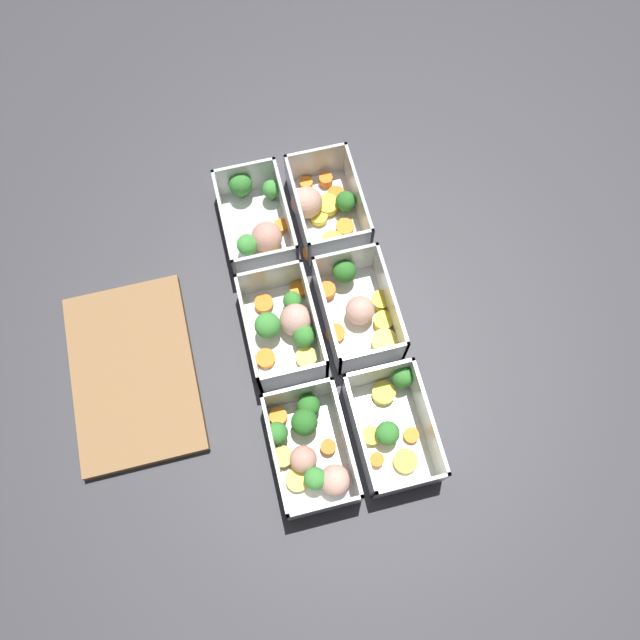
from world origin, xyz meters
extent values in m
plane|color=#38383D|center=(0.00, 0.00, 0.00)|extent=(4.00, 4.00, 0.00)
cube|color=white|center=(-0.19, -0.06, 0.00)|extent=(0.17, 0.10, 0.00)
cube|color=white|center=(-0.19, -0.11, 0.04)|extent=(0.17, 0.01, 0.07)
cube|color=white|center=(-0.19, -0.01, 0.04)|extent=(0.17, 0.01, 0.07)
cube|color=white|center=(-0.27, -0.06, 0.04)|extent=(0.01, 0.10, 0.07)
cube|color=white|center=(-0.11, -0.06, 0.04)|extent=(0.01, 0.10, 0.07)
cylinder|color=yellow|center=(-0.23, -0.07, 0.01)|extent=(0.05, 0.05, 0.01)
cylinder|color=yellow|center=(-0.19, -0.03, 0.01)|extent=(0.04, 0.04, 0.01)
cylinder|color=#49883F|center=(-0.19, -0.05, 0.01)|extent=(0.01, 0.01, 0.01)
sphere|color=#388433|center=(-0.19, -0.05, 0.03)|extent=(0.03, 0.03, 0.03)
cylinder|color=orange|center=(-0.20, -0.09, 0.01)|extent=(0.03, 0.03, 0.01)
cylinder|color=orange|center=(-0.22, -0.03, 0.01)|extent=(0.02, 0.02, 0.01)
cylinder|color=yellow|center=(-0.13, -0.06, 0.01)|extent=(0.05, 0.05, 0.01)
cylinder|color=#49883F|center=(-0.12, -0.09, 0.01)|extent=(0.01, 0.01, 0.02)
sphere|color=#388433|center=(-0.12, -0.09, 0.03)|extent=(0.03, 0.03, 0.03)
cube|color=white|center=(0.00, -0.06, 0.00)|extent=(0.17, 0.10, 0.00)
cube|color=white|center=(0.00, -0.11, 0.04)|extent=(0.17, 0.01, 0.07)
cube|color=white|center=(0.00, -0.01, 0.04)|extent=(0.17, 0.01, 0.07)
cube|color=white|center=(-0.08, -0.06, 0.04)|extent=(0.01, 0.10, 0.07)
cube|color=white|center=(0.08, -0.06, 0.04)|extent=(0.01, 0.10, 0.07)
sphere|color=#D19E8C|center=(0.00, -0.06, 0.03)|extent=(0.05, 0.05, 0.05)
cylinder|color=#407A37|center=(0.07, -0.06, 0.01)|extent=(0.01, 0.01, 0.01)
sphere|color=#2D7228|center=(0.07, -0.06, 0.03)|extent=(0.04, 0.04, 0.04)
cylinder|color=orange|center=(0.05, -0.02, 0.01)|extent=(0.03, 0.03, 0.02)
cylinder|color=orange|center=(-0.02, -0.02, 0.01)|extent=(0.04, 0.04, 0.01)
cylinder|color=#DBC647|center=(-0.05, -0.09, 0.01)|extent=(0.05, 0.05, 0.02)
cylinder|color=yellow|center=(0.01, -0.10, 0.01)|extent=(0.04, 0.04, 0.02)
cylinder|color=yellow|center=(-0.02, -0.10, 0.01)|extent=(0.04, 0.04, 0.02)
cube|color=white|center=(0.19, -0.06, 0.00)|extent=(0.17, 0.10, 0.00)
cube|color=white|center=(0.19, -0.11, 0.04)|extent=(0.17, 0.01, 0.07)
cube|color=white|center=(0.19, -0.01, 0.04)|extent=(0.17, 0.01, 0.07)
cube|color=white|center=(0.11, -0.06, 0.04)|extent=(0.01, 0.10, 0.07)
cube|color=white|center=(0.27, -0.06, 0.04)|extent=(0.01, 0.10, 0.07)
cylinder|color=yellow|center=(0.18, -0.04, 0.01)|extent=(0.03, 0.03, 0.01)
cylinder|color=orange|center=(0.12, -0.02, 0.01)|extent=(0.04, 0.04, 0.01)
cylinder|color=orange|center=(0.15, -0.08, 0.01)|extent=(0.04, 0.04, 0.01)
cylinder|color=#407A37|center=(0.19, -0.09, 0.01)|extent=(0.01, 0.01, 0.01)
sphere|color=#2D7228|center=(0.19, -0.09, 0.03)|extent=(0.03, 0.03, 0.03)
cylinder|color=orange|center=(0.25, -0.07, 0.01)|extent=(0.03, 0.03, 0.02)
sphere|color=#D19E8C|center=(0.20, -0.03, 0.03)|extent=(0.05, 0.05, 0.05)
cylinder|color=orange|center=(0.22, -0.08, 0.01)|extent=(0.04, 0.04, 0.01)
cylinder|color=yellow|center=(0.20, -0.06, 0.01)|extent=(0.05, 0.05, 0.02)
cylinder|color=orange|center=(0.25, -0.04, 0.01)|extent=(0.03, 0.03, 0.01)
cylinder|color=yellow|center=(0.13, -0.05, 0.01)|extent=(0.04, 0.04, 0.02)
cube|color=white|center=(-0.19, 0.06, 0.00)|extent=(0.17, 0.10, 0.00)
cube|color=white|center=(-0.19, 0.01, 0.04)|extent=(0.17, 0.01, 0.07)
cube|color=white|center=(-0.19, 0.11, 0.04)|extent=(0.17, 0.01, 0.07)
cube|color=white|center=(-0.27, 0.06, 0.04)|extent=(0.01, 0.10, 0.07)
cube|color=white|center=(-0.11, 0.06, 0.04)|extent=(0.01, 0.10, 0.07)
cylinder|color=#DBC647|center=(-0.22, 0.09, 0.01)|extent=(0.05, 0.05, 0.01)
sphere|color=tan|center=(-0.20, 0.07, 0.02)|extent=(0.05, 0.05, 0.04)
cylinder|color=#519448|center=(-0.23, 0.06, 0.01)|extent=(0.01, 0.01, 0.02)
sphere|color=#42933D|center=(-0.23, 0.06, 0.03)|extent=(0.03, 0.03, 0.03)
cylinder|color=orange|center=(-0.13, 0.09, 0.01)|extent=(0.04, 0.04, 0.02)
cylinder|color=#DBC647|center=(-0.18, 0.10, 0.01)|extent=(0.04, 0.04, 0.01)
sphere|color=#D19E8C|center=(-0.23, 0.04, 0.03)|extent=(0.06, 0.06, 0.04)
cylinder|color=#49883F|center=(-0.15, 0.10, 0.01)|extent=(0.01, 0.01, 0.01)
sphere|color=#388433|center=(-0.15, 0.10, 0.03)|extent=(0.03, 0.03, 0.03)
cylinder|color=#407A37|center=(-0.15, 0.06, 0.01)|extent=(0.01, 0.01, 0.02)
sphere|color=#2D7228|center=(-0.15, 0.06, 0.03)|extent=(0.04, 0.04, 0.04)
cylinder|color=#407A37|center=(-0.12, 0.05, 0.01)|extent=(0.01, 0.01, 0.01)
sphere|color=#2D7228|center=(-0.12, 0.05, 0.03)|extent=(0.03, 0.03, 0.03)
cylinder|color=orange|center=(-0.19, 0.03, 0.01)|extent=(0.03, 0.03, 0.01)
cube|color=white|center=(0.00, 0.06, 0.00)|extent=(0.17, 0.10, 0.00)
cube|color=white|center=(0.00, 0.01, 0.04)|extent=(0.17, 0.01, 0.07)
cube|color=white|center=(0.00, 0.11, 0.04)|extent=(0.17, 0.01, 0.07)
cube|color=white|center=(-0.08, 0.06, 0.04)|extent=(0.01, 0.10, 0.07)
cube|color=white|center=(0.08, 0.06, 0.04)|extent=(0.01, 0.10, 0.07)
cylinder|color=#DBC647|center=(-0.05, 0.03, 0.01)|extent=(0.04, 0.04, 0.01)
cylinder|color=orange|center=(0.06, 0.02, 0.01)|extent=(0.04, 0.04, 0.01)
cylinder|color=#49883F|center=(0.04, 0.03, 0.01)|extent=(0.01, 0.01, 0.01)
sphere|color=#388433|center=(0.04, 0.03, 0.03)|extent=(0.03, 0.03, 0.03)
cylinder|color=orange|center=(-0.03, 0.09, 0.01)|extent=(0.04, 0.04, 0.01)
cylinder|color=#519448|center=(0.01, 0.08, 0.01)|extent=(0.01, 0.01, 0.02)
sphere|color=#42933D|center=(0.01, 0.08, 0.04)|extent=(0.04, 0.04, 0.04)
cylinder|color=orange|center=(0.05, 0.08, 0.01)|extent=(0.04, 0.04, 0.01)
sphere|color=#D19E8C|center=(0.01, 0.04, 0.03)|extent=(0.07, 0.07, 0.05)
cylinder|color=#49883F|center=(-0.02, 0.03, 0.01)|extent=(0.01, 0.01, 0.01)
sphere|color=#388433|center=(-0.02, 0.03, 0.03)|extent=(0.03, 0.03, 0.03)
cube|color=white|center=(0.19, 0.06, 0.00)|extent=(0.17, 0.10, 0.00)
cube|color=white|center=(0.19, 0.01, 0.04)|extent=(0.17, 0.01, 0.07)
cube|color=white|center=(0.19, 0.11, 0.04)|extent=(0.17, 0.01, 0.07)
cube|color=white|center=(0.11, 0.06, 0.04)|extent=(0.01, 0.10, 0.07)
cube|color=white|center=(0.27, 0.06, 0.04)|extent=(0.01, 0.10, 0.07)
cylinder|color=orange|center=(0.18, 0.02, 0.01)|extent=(0.03, 0.03, 0.01)
cylinder|color=#DBC647|center=(0.12, 0.04, 0.01)|extent=(0.05, 0.05, 0.01)
sphere|color=tan|center=(0.16, 0.05, 0.03)|extent=(0.07, 0.07, 0.05)
cylinder|color=#519448|center=(0.15, 0.08, 0.01)|extent=(0.01, 0.01, 0.02)
sphere|color=#42933D|center=(0.15, 0.08, 0.03)|extent=(0.03, 0.03, 0.03)
cylinder|color=#49883F|center=(0.26, 0.07, 0.01)|extent=(0.01, 0.01, 0.02)
sphere|color=#388433|center=(0.26, 0.07, 0.04)|extent=(0.04, 0.04, 0.04)
cylinder|color=#519448|center=(0.24, 0.02, 0.01)|extent=(0.01, 0.01, 0.02)
sphere|color=#42933D|center=(0.24, 0.02, 0.03)|extent=(0.03, 0.03, 0.03)
cube|color=olive|center=(-0.01, 0.29, 0.01)|extent=(0.28, 0.18, 0.02)
camera|label=1|loc=(-0.32, 0.08, 0.91)|focal=35.00mm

